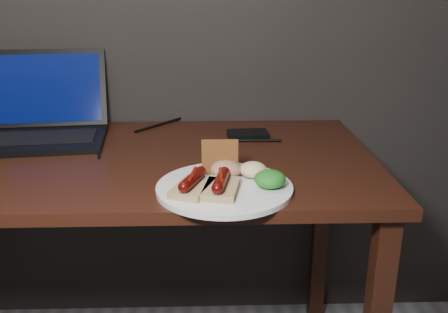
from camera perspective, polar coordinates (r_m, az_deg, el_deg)
desk at (r=1.40m, az=-12.43°, el=-3.40°), size 1.40×0.70×0.75m
laptop at (r=1.57m, az=-19.79°, el=3.98°), size 0.38×0.36×0.25m
hard_drive at (r=1.50m, az=2.72°, el=2.55°), size 0.12×0.08×0.02m
desk_cables at (r=1.50m, az=-11.88°, el=2.03°), size 0.87×0.41×0.01m
plate at (r=1.11m, az=0.05°, el=-3.62°), size 0.39×0.39×0.01m
bread_sausage_left at (r=1.08m, az=-3.60°, el=-3.15°), size 0.11×0.13×0.04m
bread_sausage_center at (r=1.07m, az=-0.35°, el=-3.27°), size 0.09×0.13×0.04m
crispbread at (r=1.16m, az=-0.47°, el=-0.07°), size 0.08×0.01×0.08m
salad_greens at (r=1.10m, az=5.28°, el=-2.58°), size 0.07×0.07×0.04m
salsa_mound at (r=1.15m, az=0.21°, el=-1.48°), size 0.07×0.07×0.04m
coleslaw_mound at (r=1.16m, az=3.33°, el=-1.51°), size 0.06×0.06×0.04m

